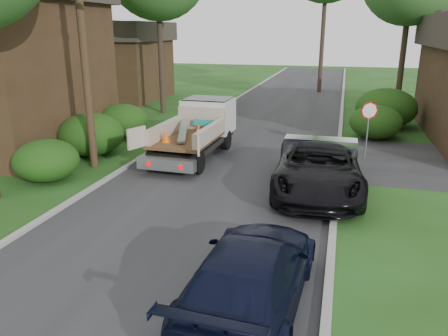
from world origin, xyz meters
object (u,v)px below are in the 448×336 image
house_left_far (116,60)px  navy_suv (251,274)px  black_pickup (318,167)px  stop_sign (369,118)px  utility_pole (82,34)px  flatbed_truck (200,125)px

house_left_far → navy_suv: house_left_far is taller
black_pickup → navy_suv: size_ratio=1.20×
stop_sign → house_left_far: bearing=145.2°
stop_sign → utility_pole: size_ratio=0.25×
house_left_far → flatbed_truck: size_ratio=1.23×
flatbed_truck → stop_sign: bearing=8.6°
flatbed_truck → black_pickup: bearing=-32.1°
utility_pole → black_pickup: size_ratio=1.61×
utility_pole → black_pickup: utility_pole is taller
stop_sign → house_left_far: (-18.70, 13.00, 1.27)m
house_left_far → flatbed_truck: bearing=-50.2°
utility_pole → flatbed_truck: 6.14m
stop_sign → utility_pole: bearing=-159.4°
utility_pole → navy_suv: (8.08, -7.63, -4.42)m
flatbed_truck → navy_suv: flatbed_truck is taller
utility_pole → black_pickup: bearing=-3.1°
stop_sign → utility_pole: (-10.68, -4.02, 3.40)m
stop_sign → flatbed_truck: (-7.16, -0.87, -0.52)m
utility_pole → flatbed_truck: utility_pole is taller
black_pickup → utility_pole: bearing=173.7°
flatbed_truck → black_pickup: (5.41, -3.63, -0.39)m
black_pickup → navy_suv: 7.20m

